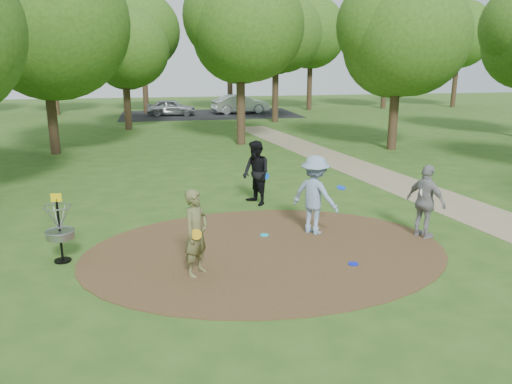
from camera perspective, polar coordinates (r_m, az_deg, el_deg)
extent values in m
plane|color=#2D5119|center=(11.58, 1.19, -6.77)|extent=(100.00, 100.00, 0.00)
cylinder|color=#47301C|center=(11.57, 1.19, -6.73)|extent=(8.40, 8.40, 0.02)
cube|color=#8C7A5B|center=(15.91, 23.00, -1.89)|extent=(7.55, 39.89, 0.01)
cube|color=black|center=(40.95, -5.33, 8.84)|extent=(14.00, 8.00, 0.01)
imported|color=brown|center=(10.14, -6.86, -4.66)|extent=(0.75, 0.78, 1.80)
cylinder|color=#F0AE1A|center=(9.90, -6.84, -4.83)|extent=(0.22, 0.09, 0.22)
imported|color=#7E9ABC|center=(12.53, 6.75, -0.36)|extent=(1.39, 1.47, 2.00)
cylinder|color=#0D3AE4|center=(12.68, 9.70, 0.49)|extent=(0.28, 0.28, 0.08)
imported|color=black|center=(15.00, 0.01, 2.18)|extent=(1.03, 1.15, 1.95)
cylinder|color=blue|center=(15.08, 1.12, 1.83)|extent=(0.23, 0.12, 0.22)
imported|color=gray|center=(12.83, 18.83, -1.07)|extent=(0.84, 1.17, 1.84)
cylinder|color=white|center=(12.70, 18.58, -0.02)|extent=(0.23, 0.13, 0.22)
cylinder|color=#1BB8DC|center=(12.51, 0.97, -4.94)|extent=(0.22, 0.22, 0.02)
cylinder|color=#0C1CD8|center=(11.02, 11.05, -8.06)|extent=(0.22, 0.22, 0.02)
cylinder|color=red|center=(12.48, -6.65, -5.09)|extent=(0.22, 0.22, 0.02)
imported|color=#9FA2A7|center=(40.33, -9.65, 9.51)|extent=(3.92, 1.96, 1.28)
imported|color=#B3B7BB|center=(41.41, -1.81, 10.01)|extent=(4.78, 2.24, 1.52)
cylinder|color=black|center=(11.58, -21.50, -4.30)|extent=(0.05, 0.05, 1.35)
cylinder|color=black|center=(11.80, -21.20, -7.31)|extent=(0.36, 0.36, 0.04)
cylinder|color=gray|center=(11.59, -21.48, -4.55)|extent=(0.60, 0.60, 0.16)
torus|color=gray|center=(11.57, -21.52, -4.18)|extent=(0.63, 0.63, 0.03)
torus|color=gray|center=(11.41, -21.78, -1.56)|extent=(0.58, 0.58, 0.02)
cube|color=yellow|center=(11.36, -21.87, -0.60)|extent=(0.22, 0.02, 0.18)
cylinder|color=#332316|center=(25.04, -22.31, 8.35)|extent=(0.44, 0.44, 3.80)
sphere|color=#2C4E14|center=(24.97, -23.19, 16.95)|extent=(6.79, 6.79, 6.79)
cylinder|color=#332316|center=(25.96, -1.75, 10.06)|extent=(0.44, 0.44, 4.18)
sphere|color=#2C4E14|center=(25.90, -1.82, 17.96)|extent=(5.40, 5.40, 5.40)
cylinder|color=#332316|center=(25.33, 15.47, 8.77)|extent=(0.44, 0.44, 3.61)
sphere|color=#2C4E14|center=(25.22, 16.00, 16.26)|extent=(5.49, 5.49, 5.49)
cylinder|color=#332316|center=(32.64, -14.51, 9.92)|extent=(0.44, 0.44, 3.42)
sphere|color=#2C4E14|center=(32.54, -14.86, 15.15)|extent=(4.63, 4.63, 4.63)
cylinder|color=#332316|center=(35.56, 2.22, 11.51)|extent=(0.44, 0.44, 4.37)
sphere|color=#2C4E14|center=(35.53, 2.28, 17.38)|extent=(5.30, 5.30, 5.30)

